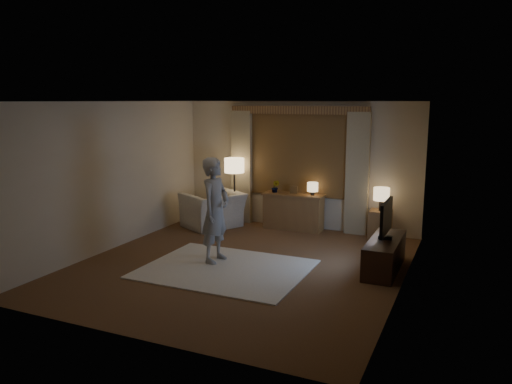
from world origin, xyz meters
The scene contains 13 objects.
room centered at (0.00, 0.50, 1.33)m, with size 5.04×5.54×2.64m.
rug centered at (-0.13, -0.29, 0.01)m, with size 2.50×2.00×0.02m, color #F3E9CC.
sideboard centered at (-0.01, 2.50, 0.35)m, with size 1.20×0.40×0.70m, color brown.
picture_frame centered at (-0.01, 2.50, 0.80)m, with size 0.16×0.02×0.20m, color brown.
plant centered at (-0.41, 2.50, 0.85)m, with size 0.17×0.13×0.30m, color #999999.
table_lamp_sideboard centered at (0.39, 2.50, 0.90)m, with size 0.22×0.22×0.30m.
floor_lamp centered at (-1.27, 2.34, 1.20)m, with size 0.42×0.42×1.43m.
armchair centered at (-1.59, 1.98, 0.36)m, with size 1.12×0.98×0.73m, color beige.
side_table centered at (1.76, 2.45, 0.28)m, with size 0.40×0.40×0.56m, color brown.
table_lamp_side centered at (1.76, 2.45, 0.87)m, with size 0.30×0.30×0.44m.
tv_stand centered at (2.15, 0.69, 0.25)m, with size 0.45×1.40×0.50m, color black.
tv centered at (2.15, 0.69, 0.83)m, with size 0.21×0.84×0.61m.
person centered at (-0.44, -0.02, 0.87)m, with size 0.62×0.41×1.70m, color gray.
Camera 1 is at (3.35, -6.93, 2.62)m, focal length 35.00 mm.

